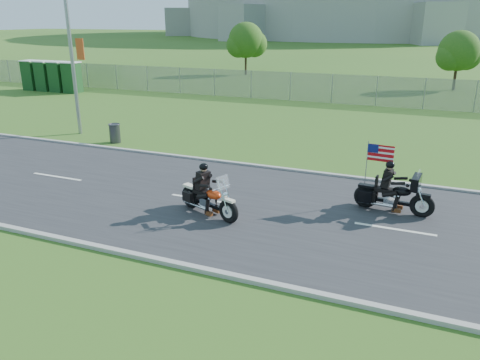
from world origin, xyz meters
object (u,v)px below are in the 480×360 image
at_px(streetlight, 71,17).
at_px(motorcycle_follow, 393,195).
at_px(motorcycle_lead, 208,199).
at_px(porta_toilet_a, 72,78).
at_px(trash_can, 115,134).
at_px(porta_toilet_c, 45,76).
at_px(porta_toilet_d, 31,76).
at_px(porta_toilet_b, 58,77).

distance_m(streetlight, motorcycle_follow, 17.29).
relative_size(streetlight, motorcycle_lead, 4.38).
height_order(porta_toilet_a, trash_can, porta_toilet_a).
distance_m(porta_toilet_c, porta_toilet_d, 1.40).
bearing_deg(porta_toilet_d, trash_can, -34.87).
height_order(streetlight, porta_toilet_c, streetlight).
bearing_deg(motorcycle_follow, porta_toilet_c, 156.51).
height_order(porta_toilet_b, motorcycle_follow, porta_toilet_b).
relative_size(porta_toilet_a, porta_toilet_b, 1.00).
bearing_deg(motorcycle_follow, porta_toilet_d, 157.65).
height_order(porta_toilet_c, trash_can, porta_toilet_c).
bearing_deg(porta_toilet_a, trash_can, -42.78).
relative_size(porta_toilet_d, trash_can, 2.63).
bearing_deg(porta_toilet_d, porta_toilet_c, 0.00).
bearing_deg(porta_toilet_d, motorcycle_lead, -35.83).
bearing_deg(streetlight, porta_toilet_b, 136.65).
bearing_deg(streetlight, porta_toilet_d, 142.83).
xyz_separation_m(porta_toilet_a, trash_can, (12.80, -11.85, -0.71)).
xyz_separation_m(streetlight, porta_toilet_d, (-14.22, 10.78, -4.49)).
relative_size(porta_toilet_c, porta_toilet_d, 1.00).
bearing_deg(motorcycle_lead, porta_toilet_a, 160.19).
relative_size(porta_toilet_a, motorcycle_lead, 1.01).
bearing_deg(motorcycle_follow, streetlight, 167.98).
bearing_deg(motorcycle_follow, porta_toilet_a, 153.96).
height_order(motorcycle_lead, motorcycle_follow, motorcycle_follow).
bearing_deg(trash_can, porta_toilet_a, 137.22).
xyz_separation_m(porta_toilet_a, motorcycle_lead, (20.71, -17.99, -0.64)).
bearing_deg(porta_toilet_a, porta_toilet_d, 180.00).
bearing_deg(porta_toilet_a, porta_toilet_c, 180.00).
distance_m(porta_toilet_d, motorcycle_lead, 30.73).
xyz_separation_m(porta_toilet_b, trash_can, (14.20, -11.85, -0.71)).
relative_size(porta_toilet_d, motorcycle_follow, 0.96).
bearing_deg(trash_can, porta_toilet_b, 140.17).
height_order(porta_toilet_b, porta_toilet_c, same).
relative_size(porta_toilet_b, porta_toilet_d, 1.00).
xyz_separation_m(porta_toilet_b, motorcycle_follow, (27.19, -15.69, -0.60)).
relative_size(porta_toilet_c, motorcycle_lead, 1.01).
bearing_deg(porta_toilet_c, streetlight, -40.06).
bearing_deg(porta_toilet_c, porta_toilet_b, 0.00).
bearing_deg(porta_toilet_b, motorcycle_follow, -29.98).
distance_m(porta_toilet_d, trash_can, 20.74).
bearing_deg(porta_toilet_b, motorcycle_lead, -39.13).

